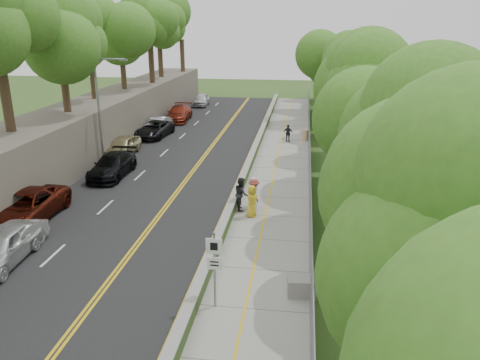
{
  "coord_description": "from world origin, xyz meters",
  "views": [
    {
      "loc": [
        4.07,
        -18.1,
        10.4
      ],
      "look_at": [
        0.5,
        8.0,
        1.4
      ],
      "focal_mm": 35.0,
      "sensor_mm": 36.0,
      "label": 1
    }
  ],
  "objects_px": {
    "painter_0": "(252,201)",
    "car_0": "(2,247)",
    "concrete_block": "(302,286)",
    "car_1": "(14,241)",
    "car_2": "(25,207)",
    "construction_barrel": "(305,135)",
    "person_far": "(288,133)",
    "signpost": "(214,262)",
    "streetlight": "(101,105)"
  },
  "relations": [
    {
      "from": "streetlight",
      "to": "construction_barrel",
      "type": "distance_m",
      "value": 18.2
    },
    {
      "from": "car_1",
      "to": "signpost",
      "type": "bearing_deg",
      "value": -17.18
    },
    {
      "from": "construction_barrel",
      "to": "person_far",
      "type": "height_order",
      "value": "person_far"
    },
    {
      "from": "car_0",
      "to": "car_1",
      "type": "xyz_separation_m",
      "value": [
        0.0,
        0.86,
        -0.14
      ]
    },
    {
      "from": "person_far",
      "to": "construction_barrel",
      "type": "bearing_deg",
      "value": -142.96
    },
    {
      "from": "concrete_block",
      "to": "car_2",
      "type": "height_order",
      "value": "car_2"
    },
    {
      "from": "construction_barrel",
      "to": "person_far",
      "type": "bearing_deg",
      "value": -153.87
    },
    {
      "from": "signpost",
      "to": "person_far",
      "type": "xyz_separation_m",
      "value": [
        1.75,
        26.1,
        -1.13
      ]
    },
    {
      "from": "streetlight",
      "to": "car_1",
      "type": "relative_size",
      "value": 1.99
    },
    {
      "from": "car_1",
      "to": "person_far",
      "type": "relative_size",
      "value": 2.57
    },
    {
      "from": "concrete_block",
      "to": "car_0",
      "type": "height_order",
      "value": "car_0"
    },
    {
      "from": "signpost",
      "to": "car_1",
      "type": "bearing_deg",
      "value": 163.93
    },
    {
      "from": "concrete_block",
      "to": "car_1",
      "type": "distance_m",
      "value": 13.4
    },
    {
      "from": "painter_0",
      "to": "car_0",
      "type": "bearing_deg",
      "value": 136.22
    },
    {
      "from": "car_0",
      "to": "person_far",
      "type": "height_order",
      "value": "car_0"
    },
    {
      "from": "signpost",
      "to": "person_far",
      "type": "relative_size",
      "value": 1.97
    },
    {
      "from": "concrete_block",
      "to": "person_far",
      "type": "xyz_separation_m",
      "value": [
        -1.5,
        24.81,
        0.42
      ]
    },
    {
      "from": "construction_barrel",
      "to": "car_1",
      "type": "bearing_deg",
      "value": -119.05
    },
    {
      "from": "streetlight",
      "to": "painter_0",
      "type": "height_order",
      "value": "streetlight"
    },
    {
      "from": "person_far",
      "to": "painter_0",
      "type": "bearing_deg",
      "value": 96.43
    },
    {
      "from": "painter_0",
      "to": "person_far",
      "type": "relative_size",
      "value": 1.16
    },
    {
      "from": "car_1",
      "to": "car_2",
      "type": "height_order",
      "value": "car_2"
    },
    {
      "from": "car_2",
      "to": "painter_0",
      "type": "xyz_separation_m",
      "value": [
        12.05,
        2.34,
        0.09
      ]
    },
    {
      "from": "streetlight",
      "to": "car_0",
      "type": "bearing_deg",
      "value": -84.43
    },
    {
      "from": "concrete_block",
      "to": "streetlight",
      "type": "bearing_deg",
      "value": 133.19
    },
    {
      "from": "car_2",
      "to": "person_far",
      "type": "height_order",
      "value": "car_2"
    },
    {
      "from": "streetlight",
      "to": "person_far",
      "type": "height_order",
      "value": "streetlight"
    },
    {
      "from": "signpost",
      "to": "painter_0",
      "type": "distance_m",
      "value": 8.9
    },
    {
      "from": "streetlight",
      "to": "construction_barrel",
      "type": "xyz_separation_m",
      "value": [
        14.76,
        9.82,
        -4.09
      ]
    },
    {
      "from": "signpost",
      "to": "car_2",
      "type": "xyz_separation_m",
      "value": [
        -11.65,
        6.5,
        -1.09
      ]
    },
    {
      "from": "car_1",
      "to": "car_2",
      "type": "relative_size",
      "value": 0.67
    },
    {
      "from": "car_1",
      "to": "painter_0",
      "type": "relative_size",
      "value": 2.22
    },
    {
      "from": "signpost",
      "to": "car_2",
      "type": "bearing_deg",
      "value": 150.85
    },
    {
      "from": "construction_barrel",
      "to": "concrete_block",
      "type": "relative_size",
      "value": 0.9
    },
    {
      "from": "streetlight",
      "to": "car_2",
      "type": "bearing_deg",
      "value": -90.75
    },
    {
      "from": "car_1",
      "to": "construction_barrel",
      "type": "bearing_deg",
      "value": 59.84
    },
    {
      "from": "signpost",
      "to": "car_2",
      "type": "height_order",
      "value": "signpost"
    },
    {
      "from": "streetlight",
      "to": "car_0",
      "type": "xyz_separation_m",
      "value": [
        1.46,
        -14.98,
        -3.8
      ]
    },
    {
      "from": "painter_0",
      "to": "person_far",
      "type": "height_order",
      "value": "painter_0"
    },
    {
      "from": "signpost",
      "to": "car_2",
      "type": "relative_size",
      "value": 0.52
    },
    {
      "from": "signpost",
      "to": "construction_barrel",
      "type": "relative_size",
      "value": 3.12
    },
    {
      "from": "concrete_block",
      "to": "car_0",
      "type": "relative_size",
      "value": 0.23
    },
    {
      "from": "streetlight",
      "to": "signpost",
      "type": "bearing_deg",
      "value": -55.92
    },
    {
      "from": "streetlight",
      "to": "car_2",
      "type": "height_order",
      "value": "streetlight"
    },
    {
      "from": "construction_barrel",
      "to": "car_0",
      "type": "bearing_deg",
      "value": -118.2
    },
    {
      "from": "car_0",
      "to": "car_1",
      "type": "distance_m",
      "value": 0.87
    },
    {
      "from": "concrete_block",
      "to": "person_far",
      "type": "relative_size",
      "value": 0.7
    },
    {
      "from": "painter_0",
      "to": "person_far",
      "type": "bearing_deg",
      "value": 8.68
    },
    {
      "from": "signpost",
      "to": "construction_barrel",
      "type": "height_order",
      "value": "signpost"
    },
    {
      "from": "signpost",
      "to": "car_0",
      "type": "distance_m",
      "value": 10.31
    }
  ]
}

